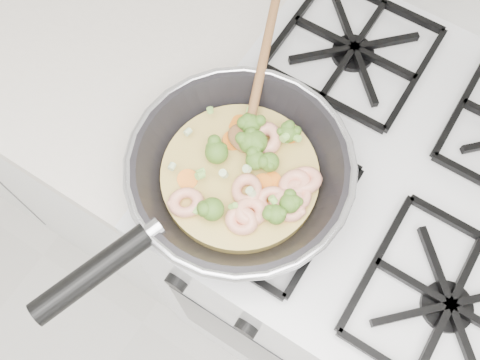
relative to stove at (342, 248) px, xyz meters
The scene contains 3 objects.
stove is the anchor object (origin of this frame).
counter_left 0.80m from the stove, behind, with size 1.00×0.60×0.90m.
skillet 0.55m from the stove, 139.28° to the right, with size 0.32×0.59×0.09m.
Camera 1 is at (-0.02, 1.30, 1.63)m, focal length 39.84 mm.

